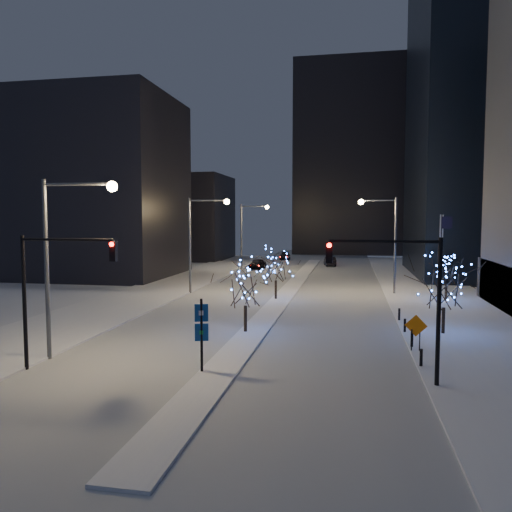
% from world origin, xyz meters
% --- Properties ---
extents(ground, '(160.00, 160.00, 0.00)m').
position_xyz_m(ground, '(0.00, 0.00, 0.00)').
color(ground, white).
rests_on(ground, ground).
extents(road, '(20.00, 130.00, 0.02)m').
position_xyz_m(road, '(0.00, 35.00, 0.01)').
color(road, '#AAB0B9').
rests_on(road, ground).
extents(median, '(2.00, 80.00, 0.15)m').
position_xyz_m(median, '(0.00, 30.00, 0.07)').
color(median, white).
rests_on(median, ground).
extents(east_sidewalk, '(10.00, 90.00, 0.15)m').
position_xyz_m(east_sidewalk, '(15.00, 20.00, 0.07)').
color(east_sidewalk, white).
rests_on(east_sidewalk, ground).
extents(west_sidewalk, '(8.00, 90.00, 0.15)m').
position_xyz_m(west_sidewalk, '(-14.00, 20.00, 0.07)').
color(west_sidewalk, white).
rests_on(west_sidewalk, ground).
extents(filler_west_near, '(22.00, 18.00, 24.00)m').
position_xyz_m(filler_west_near, '(-28.00, 40.00, 12.00)').
color(filler_west_near, black).
rests_on(filler_west_near, ground).
extents(filler_west_far, '(18.00, 16.00, 16.00)m').
position_xyz_m(filler_west_far, '(-26.00, 70.00, 8.00)').
color(filler_west_far, black).
rests_on(filler_west_far, ground).
extents(horizon_block, '(24.00, 14.00, 42.00)m').
position_xyz_m(horizon_block, '(6.00, 92.00, 21.00)').
color(horizon_block, black).
rests_on(horizon_block, ground).
extents(street_lamp_w_near, '(4.40, 0.56, 10.00)m').
position_xyz_m(street_lamp_w_near, '(-8.94, 2.00, 6.50)').
color(street_lamp_w_near, '#595E66').
rests_on(street_lamp_w_near, ground).
extents(street_lamp_w_mid, '(4.40, 0.56, 10.00)m').
position_xyz_m(street_lamp_w_mid, '(-8.94, 27.00, 6.50)').
color(street_lamp_w_mid, '#595E66').
rests_on(street_lamp_w_mid, ground).
extents(street_lamp_w_far, '(4.40, 0.56, 10.00)m').
position_xyz_m(street_lamp_w_far, '(-8.94, 52.00, 6.50)').
color(street_lamp_w_far, '#595E66').
rests_on(street_lamp_w_far, ground).
extents(street_lamp_east, '(3.90, 0.56, 10.00)m').
position_xyz_m(street_lamp_east, '(10.08, 30.00, 6.45)').
color(street_lamp_east, '#595E66').
rests_on(street_lamp_east, ground).
extents(traffic_signal_west, '(5.26, 0.43, 7.00)m').
position_xyz_m(traffic_signal_west, '(-8.44, -0.00, 4.76)').
color(traffic_signal_west, black).
rests_on(traffic_signal_west, ground).
extents(traffic_signal_east, '(5.26, 0.43, 7.00)m').
position_xyz_m(traffic_signal_east, '(8.94, 1.00, 4.76)').
color(traffic_signal_east, black).
rests_on(traffic_signal_east, ground).
extents(flagpoles, '(1.35, 2.60, 8.00)m').
position_xyz_m(flagpoles, '(13.37, 17.25, 4.80)').
color(flagpoles, silver).
rests_on(flagpoles, east_sidewalk).
extents(bollards, '(0.16, 12.16, 0.90)m').
position_xyz_m(bollards, '(10.20, 10.00, 0.60)').
color(bollards, black).
rests_on(bollards, east_sidewalk).
extents(car_near, '(2.36, 4.83, 1.59)m').
position_xyz_m(car_near, '(-7.70, 53.04, 0.79)').
color(car_near, black).
rests_on(car_near, ground).
extents(car_mid, '(2.32, 4.82, 1.52)m').
position_xyz_m(car_mid, '(3.19, 60.39, 0.76)').
color(car_mid, black).
rests_on(car_mid, ground).
extents(car_far, '(2.37, 4.98, 1.40)m').
position_xyz_m(car_far, '(-5.74, 71.38, 0.70)').
color(car_far, black).
rests_on(car_far, ground).
extents(holiday_tree_median_near, '(4.87, 4.87, 4.96)m').
position_xyz_m(holiday_tree_median_near, '(-0.50, 10.13, 3.37)').
color(holiday_tree_median_near, black).
rests_on(holiday_tree_median_near, median).
extents(holiday_tree_median_far, '(4.07, 4.07, 4.90)m').
position_xyz_m(holiday_tree_median_far, '(-0.50, 24.24, 3.34)').
color(holiday_tree_median_far, black).
rests_on(holiday_tree_median_far, median).
extents(holiday_tree_plaza_near, '(5.72, 5.72, 5.33)m').
position_xyz_m(holiday_tree_plaza_near, '(12.69, 12.10, 3.52)').
color(holiday_tree_plaza_near, black).
rests_on(holiday_tree_plaza_near, east_sidewalk).
extents(holiday_tree_plaza_far, '(3.48, 3.48, 4.05)m').
position_xyz_m(holiday_tree_plaza_far, '(15.39, 26.26, 2.84)').
color(holiday_tree_plaza_far, black).
rests_on(holiday_tree_plaza_far, east_sidewalk).
extents(wayfinding_sign, '(0.68, 0.29, 3.85)m').
position_xyz_m(wayfinding_sign, '(-0.82, 1.00, 2.36)').
color(wayfinding_sign, black).
rests_on(wayfinding_sign, ground).
extents(construction_sign, '(1.27, 0.30, 2.12)m').
position_xyz_m(construction_sign, '(10.30, 7.11, 1.43)').
color(construction_sign, black).
rests_on(construction_sign, east_sidewalk).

